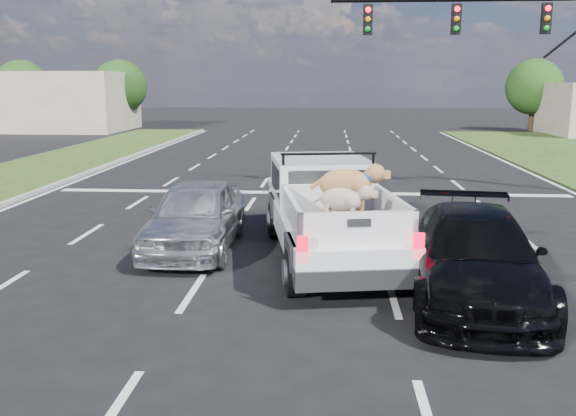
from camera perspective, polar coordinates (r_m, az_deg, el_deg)
name	(u,v)px	position (r m, az deg, el deg)	size (l,w,h in m)	color
ground	(291,295)	(10.69, 0.31, -8.15)	(160.00, 160.00, 0.00)	black
road_markings	(306,215)	(17.00, 1.71, -0.62)	(17.75, 60.00, 0.01)	silver
traffic_signal	(537,47)	(21.59, 22.29, 13.75)	(9.11, 0.31, 7.00)	black
building_left	(61,101)	(50.47, -20.49, 9.33)	(10.00, 8.00, 4.40)	#C5B396
tree_far_b	(22,87)	(53.99, -23.63, 10.36)	(4.20, 4.20, 5.40)	#332114
tree_far_c	(120,87)	(50.84, -15.46, 10.88)	(4.20, 4.20, 5.40)	#332114
tree_far_d	(534,87)	(50.44, 22.05, 10.45)	(4.20, 4.20, 5.40)	#332114
pickup_truck	(328,209)	(12.74, 3.79, -0.07)	(3.08, 6.18, 2.21)	black
silver_sedan	(196,215)	(13.55, -8.62, -0.66)	(1.80, 4.47, 1.52)	silver
black_coupe	(475,256)	(10.81, 17.07, -4.32)	(2.08, 5.12, 1.49)	black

